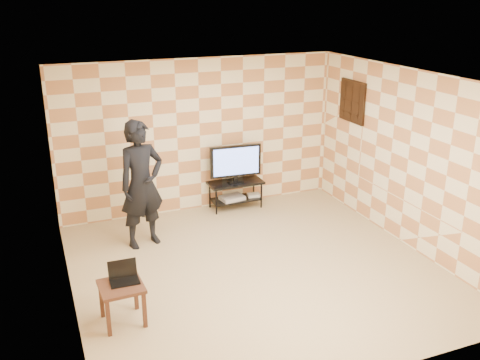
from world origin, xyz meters
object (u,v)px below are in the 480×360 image
(tv_stand, at_px, (236,189))
(person, at_px, (142,184))
(tv, at_px, (236,162))
(side_table, at_px, (122,292))

(tv_stand, height_order, person, person)
(tv, bearing_deg, side_table, -132.02)
(tv, relative_size, person, 0.47)
(tv, height_order, person, person)
(tv_stand, bearing_deg, tv, -86.06)
(tv_stand, bearing_deg, person, -155.38)
(tv_stand, xyz_separation_m, side_table, (-2.55, -2.84, 0.05))
(side_table, bearing_deg, person, 70.68)
(side_table, bearing_deg, tv, 47.98)
(person, bearing_deg, tv, 8.60)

